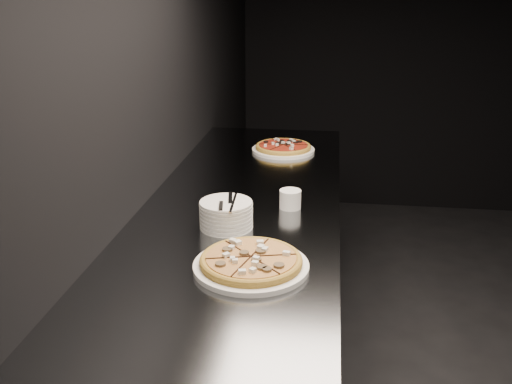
# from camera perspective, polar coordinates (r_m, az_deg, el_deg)

# --- Properties ---
(wall_left) EXTENTS (0.02, 5.00, 2.80)m
(wall_left) POSITION_cam_1_polar(r_m,az_deg,el_deg) (2.14, -11.57, 11.38)
(wall_left) COLOR black
(wall_left) RESTS_ON floor
(counter) EXTENTS (0.74, 2.44, 0.92)m
(counter) POSITION_cam_1_polar(r_m,az_deg,el_deg) (2.38, -1.33, -11.61)
(counter) COLOR slate
(counter) RESTS_ON floor
(pizza_mushroom) EXTENTS (0.37, 0.37, 0.04)m
(pizza_mushroom) POSITION_cam_1_polar(r_m,az_deg,el_deg) (1.68, -0.50, -7.02)
(pizza_mushroom) COLOR white
(pizza_mushroom) RESTS_ON counter
(pizza_tomato) EXTENTS (0.31, 0.31, 0.04)m
(pizza_tomato) POSITION_cam_1_polar(r_m,az_deg,el_deg) (2.87, 2.75, 4.46)
(pizza_tomato) COLOR white
(pizza_tomato) RESTS_ON counter
(plate_stack) EXTENTS (0.18, 0.18, 0.09)m
(plate_stack) POSITION_cam_1_polar(r_m,az_deg,el_deg) (1.95, -3.01, -2.26)
(plate_stack) COLOR white
(plate_stack) RESTS_ON counter
(cutlery) EXTENTS (0.06, 0.19, 0.01)m
(cutlery) POSITION_cam_1_polar(r_m,az_deg,el_deg) (1.92, -2.90, -1.05)
(cutlery) COLOR silver
(cutlery) RESTS_ON plate_stack
(ramekin) EXTENTS (0.08, 0.08, 0.07)m
(ramekin) POSITION_cam_1_polar(r_m,az_deg,el_deg) (2.12, 3.44, -0.66)
(ramekin) COLOR silver
(ramekin) RESTS_ON counter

